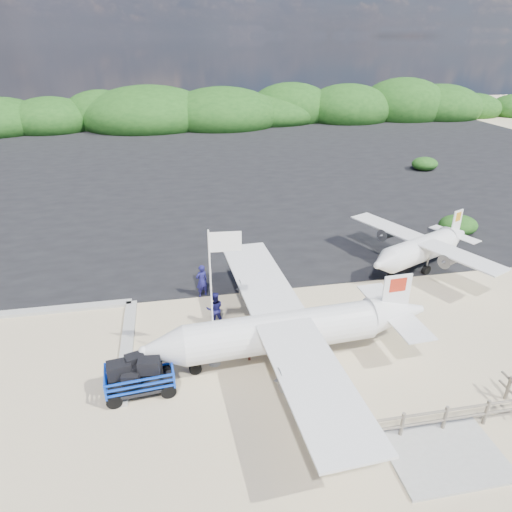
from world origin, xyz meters
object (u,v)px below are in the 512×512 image
Objects in this scene: crew_c at (279,305)px; signboard at (269,359)px; aircraft_large at (295,169)px; flagpole at (215,363)px; baggage_cart at (142,392)px; crew_a at (202,281)px; aircraft_small at (104,175)px; crew_b at (215,309)px.

signboard is at bearing 51.39° from crew_c.
flagpole is at bearing 65.56° from aircraft_large.
crew_a is (2.74, 6.45, 0.86)m from baggage_cart.
aircraft_small is at bearing 93.36° from baggage_cart.
baggage_cart is 32.13m from aircraft_large.
crew_b is 0.94× the size of crew_c.
signboard is at bearing 87.49° from crew_a.
crew_a is 25.13m from aircraft_large.
crew_b is 0.12× the size of aircraft_large.
flagpole is at bearing 80.71° from aircraft_small.
signboard is (2.18, -0.12, 0.00)m from flagpole.
crew_a is 0.12× the size of aircraft_large.
signboard is 1.05× the size of crew_c.
flagpole is at bearing -176.14° from signboard.
aircraft_large is at bearing -123.71° from crew_c.
aircraft_large is at bearing 152.76° from aircraft_small.
aircraft_small is at bearing 104.13° from flagpole.
crew_c is 28.75m from aircraft_small.
aircraft_small reaches higher than signboard.
flagpole is at bearing 20.38° from crew_c.
crew_b is at bearing 83.18° from flagpole.
signboard is 29.39m from aircraft_large.
crew_b is 27.33m from aircraft_large.
baggage_cart is 0.46× the size of flagpole.
aircraft_large reaches higher than crew_c.
crew_b is at bearing 46.03° from baggage_cart.
baggage_cart is at bearing 42.31° from crew_a.
baggage_cart is 5.03m from crew_b.
flagpole is (2.78, 1.12, 0.00)m from baggage_cart.
flagpole is 3.20× the size of signboard.
crew_c reaches higher than aircraft_small.
crew_c is at bearing 37.37° from flagpole.
crew_c is 0.12× the size of aircraft_large.
aircraft_small reaches higher than baggage_cart.
signboard is (4.96, 1.00, 0.00)m from baggage_cart.
crew_a is at bearing 83.61° from aircraft_small.
signboard is 5.95m from crew_a.
aircraft_small is (-7.30, 23.84, -0.86)m from crew_a.
aircraft_large is 18.25m from aircraft_small.
aircraft_small is at bearing -72.79° from crew_b.
aircraft_small is at bearing -7.02° from aircraft_large.
aircraft_small is (-9.53, 29.29, 0.00)m from signboard.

